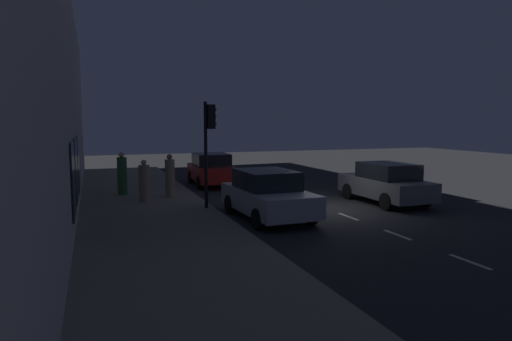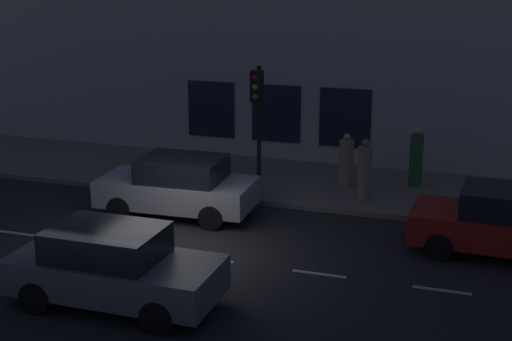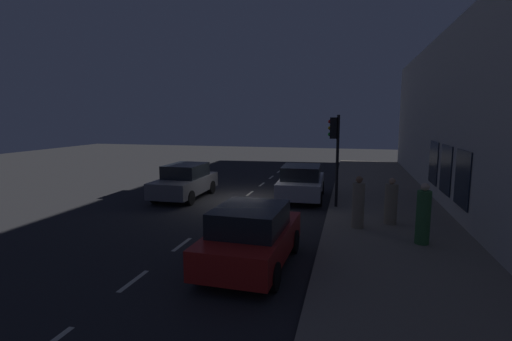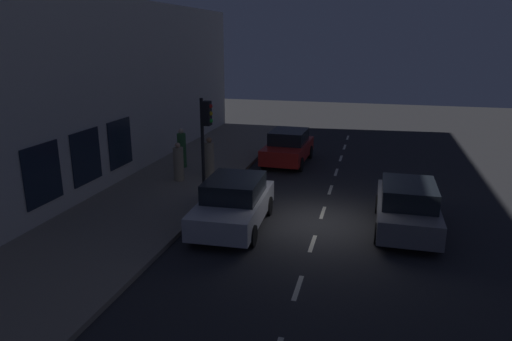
{
  "view_description": "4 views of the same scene",
  "coord_description": "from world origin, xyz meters",
  "px_view_note": "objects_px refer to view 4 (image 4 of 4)",
  "views": [
    {
      "loc": [
        7.98,
        14.55,
        3.18
      ],
      "look_at": [
        2.45,
        -0.74,
        1.41
      ],
      "focal_mm": 31.76,
      "sensor_mm": 36.0,
      "label": 1
    },
    {
      "loc": [
        -14.21,
        -6.93,
        6.45
      ],
      "look_at": [
        1.71,
        -1.57,
        1.69
      ],
      "focal_mm": 50.88,
      "sensor_mm": 36.0,
      "label": 2
    },
    {
      "loc": [
        4.79,
        -16.14,
        3.78
      ],
      "look_at": [
        1.05,
        -1.31,
        1.59
      ],
      "focal_mm": 26.44,
      "sensor_mm": 36.0,
      "label": 3
    },
    {
      "loc": [
        -1.53,
        14.15,
        5.83
      ],
      "look_at": [
        2.56,
        -1.62,
        1.17
      ],
      "focal_mm": 32.53,
      "sensor_mm": 36.0,
      "label": 4
    }
  ],
  "objects_px": {
    "parked_car_1": "(407,207)",
    "pedestrian_2": "(210,159)",
    "parked_car_0": "(288,147)",
    "parked_car_2": "(234,203)",
    "pedestrian_1": "(182,149)",
    "traffic_light": "(206,128)",
    "pedestrian_0": "(179,163)"
  },
  "relations": [
    {
      "from": "parked_car_0",
      "to": "pedestrian_0",
      "type": "height_order",
      "value": "pedestrian_0"
    },
    {
      "from": "parked_car_1",
      "to": "pedestrian_0",
      "type": "distance_m",
      "value": 9.29
    },
    {
      "from": "pedestrian_1",
      "to": "pedestrian_2",
      "type": "relative_size",
      "value": 1.03
    },
    {
      "from": "parked_car_1",
      "to": "parked_car_0",
      "type": "bearing_deg",
      "value": 125.57
    },
    {
      "from": "traffic_light",
      "to": "pedestrian_1",
      "type": "bearing_deg",
      "value": -56.09
    },
    {
      "from": "parked_car_1",
      "to": "pedestrian_0",
      "type": "bearing_deg",
      "value": 162.71
    },
    {
      "from": "parked_car_0",
      "to": "parked_car_2",
      "type": "bearing_deg",
      "value": 90.44
    },
    {
      "from": "pedestrian_1",
      "to": "pedestrian_2",
      "type": "distance_m",
      "value": 2.15
    },
    {
      "from": "pedestrian_0",
      "to": "pedestrian_2",
      "type": "bearing_deg",
      "value": -55.84
    },
    {
      "from": "pedestrian_0",
      "to": "parked_car_2",
      "type": "bearing_deg",
      "value": -137.05
    },
    {
      "from": "parked_car_2",
      "to": "pedestrian_2",
      "type": "xyz_separation_m",
      "value": [
        2.46,
        -4.54,
        0.15
      ]
    },
    {
      "from": "parked_car_0",
      "to": "pedestrian_1",
      "type": "bearing_deg",
      "value": 30.73
    },
    {
      "from": "parked_car_2",
      "to": "pedestrian_2",
      "type": "distance_m",
      "value": 5.16
    },
    {
      "from": "traffic_light",
      "to": "pedestrian_1",
      "type": "xyz_separation_m",
      "value": [
        2.71,
        -4.03,
        -1.84
      ]
    },
    {
      "from": "traffic_light",
      "to": "pedestrian_2",
      "type": "height_order",
      "value": "traffic_light"
    },
    {
      "from": "parked_car_2",
      "to": "pedestrian_0",
      "type": "distance_m",
      "value": 5.2
    },
    {
      "from": "parked_car_1",
      "to": "parked_car_2",
      "type": "distance_m",
      "value": 5.42
    },
    {
      "from": "parked_car_1",
      "to": "pedestrian_2",
      "type": "xyz_separation_m",
      "value": [
        7.78,
        -3.5,
        0.15
      ]
    },
    {
      "from": "parked_car_2",
      "to": "pedestrian_0",
      "type": "bearing_deg",
      "value": -49.28
    },
    {
      "from": "traffic_light",
      "to": "parked_car_1",
      "type": "xyz_separation_m",
      "value": [
        -6.85,
        0.68,
        -2.02
      ]
    },
    {
      "from": "parked_car_2",
      "to": "pedestrian_0",
      "type": "relative_size",
      "value": 2.64
    },
    {
      "from": "parked_car_0",
      "to": "parked_car_1",
      "type": "height_order",
      "value": "same"
    },
    {
      "from": "parked_car_0",
      "to": "pedestrian_2",
      "type": "bearing_deg",
      "value": 55.76
    },
    {
      "from": "traffic_light",
      "to": "parked_car_1",
      "type": "relative_size",
      "value": 0.9
    },
    {
      "from": "parked_car_1",
      "to": "pedestrian_1",
      "type": "bearing_deg",
      "value": 153.77
    },
    {
      "from": "parked_car_0",
      "to": "pedestrian_2",
      "type": "height_order",
      "value": "pedestrian_2"
    },
    {
      "from": "pedestrian_0",
      "to": "pedestrian_1",
      "type": "relative_size",
      "value": 0.89
    },
    {
      "from": "traffic_light",
      "to": "parked_car_0",
      "type": "bearing_deg",
      "value": -104.97
    },
    {
      "from": "parked_car_1",
      "to": "pedestrian_2",
      "type": "relative_size",
      "value": 2.4
    },
    {
      "from": "parked_car_0",
      "to": "parked_car_2",
      "type": "height_order",
      "value": "same"
    },
    {
      "from": "parked_car_0",
      "to": "pedestrian_0",
      "type": "distance_m",
      "value": 5.78
    },
    {
      "from": "parked_car_2",
      "to": "pedestrian_1",
      "type": "height_order",
      "value": "pedestrian_1"
    }
  ]
}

